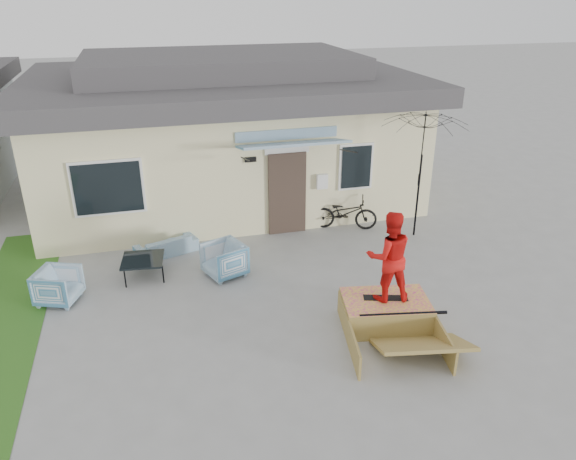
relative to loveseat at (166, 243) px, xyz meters
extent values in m
plane|color=gray|center=(2.06, -4.03, -0.28)|extent=(90.00, 90.00, 0.00)
cube|color=#285B1B|center=(-3.14, -2.03, -0.28)|extent=(1.40, 8.00, 0.01)
cube|color=beige|center=(2.06, 3.97, 1.22)|extent=(10.00, 7.00, 3.00)
cube|color=#39383D|center=(2.06, 3.97, 2.97)|extent=(10.80, 7.80, 0.50)
cube|color=#39383D|center=(2.06, 3.97, 3.52)|extent=(7.50, 4.50, 0.60)
cube|color=#3B2C24|center=(3.06, 0.43, 0.77)|extent=(0.95, 0.08, 2.10)
cube|color=white|center=(-1.14, 0.44, 1.32)|extent=(1.60, 0.06, 1.30)
cube|color=white|center=(4.86, 0.44, 1.32)|extent=(0.90, 0.06, 1.20)
cube|color=teal|center=(3.06, -0.08, 2.17)|extent=(2.50, 1.09, 0.29)
imported|color=teal|center=(0.00, 0.00, 0.00)|extent=(1.50, 0.88, 0.56)
imported|color=teal|center=(-2.19, -1.61, 0.11)|extent=(0.93, 0.96, 0.78)
imported|color=teal|center=(1.16, -1.39, 0.13)|extent=(0.98, 1.01, 0.82)
cube|color=black|center=(-0.54, -1.00, -0.07)|extent=(0.96, 0.96, 0.43)
imported|color=black|center=(4.56, 0.28, 0.25)|extent=(1.75, 1.13, 1.06)
cylinder|color=black|center=(6.12, -0.57, 0.77)|extent=(0.05, 0.05, 2.10)
imported|color=black|center=(6.12, -0.57, 1.47)|extent=(2.60, 2.51, 0.90)
cube|color=black|center=(3.74, -4.00, 0.26)|extent=(0.83, 0.43, 0.05)
imported|color=red|center=(3.74, -4.00, 1.14)|extent=(0.92, 0.76, 1.71)
camera|label=1|loc=(-0.25, -11.86, 5.52)|focal=34.02mm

